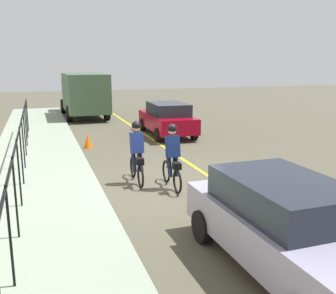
% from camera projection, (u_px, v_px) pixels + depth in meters
% --- Properties ---
extents(ground_plane, '(80.00, 80.00, 0.00)m').
position_uv_depth(ground_plane, '(165.00, 186.00, 11.03)').
color(ground_plane, '#4D4A3A').
extents(lane_line_centre, '(36.00, 0.12, 0.01)m').
position_uv_depth(lane_line_centre, '(216.00, 180.00, 11.53)').
color(lane_line_centre, yellow).
rests_on(lane_line_centre, ground).
extents(sidewalk, '(40.00, 3.20, 0.15)m').
position_uv_depth(sidewalk, '(40.00, 196.00, 9.95)').
color(sidewalk, gray).
rests_on(sidewalk, ground).
extents(iron_fence, '(17.71, 0.04, 1.60)m').
position_uv_depth(iron_fence, '(20.00, 142.00, 10.48)').
color(iron_fence, black).
rests_on(iron_fence, sidewalk).
extents(cyclist_lead, '(1.71, 0.37, 1.83)m').
position_uv_depth(cyclist_lead, '(172.00, 157.00, 10.63)').
color(cyclist_lead, black).
rests_on(cyclist_lead, ground).
extents(cyclist_follow, '(1.71, 0.37, 1.83)m').
position_uv_depth(cyclist_follow, '(137.00, 153.00, 11.11)').
color(cyclist_follow, black).
rests_on(cyclist_follow, ground).
extents(patrol_sedan, '(4.46, 2.04, 1.58)m').
position_uv_depth(patrol_sedan, '(167.00, 118.00, 18.56)').
color(patrol_sedan, maroon).
rests_on(patrol_sedan, ground).
extents(parked_sedan_rear, '(4.42, 1.97, 1.58)m').
position_uv_depth(parked_sedan_rear, '(286.00, 225.00, 6.37)').
color(parked_sedan_rear, '#908BA5').
rests_on(parked_sedan_rear, ground).
extents(box_truck_background, '(6.74, 2.61, 2.78)m').
position_uv_depth(box_truck_background, '(84.00, 93.00, 24.71)').
color(box_truck_background, '#3A5339').
rests_on(box_truck_background, ground).
extents(traffic_cone_near, '(0.36, 0.36, 0.60)m').
position_uv_depth(traffic_cone_near, '(88.00, 141.00, 15.86)').
color(traffic_cone_near, '#E66207').
rests_on(traffic_cone_near, ground).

